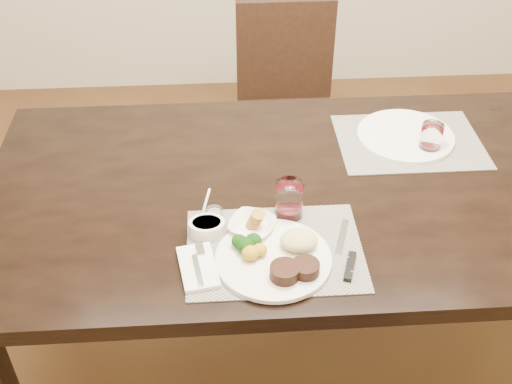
{
  "coord_description": "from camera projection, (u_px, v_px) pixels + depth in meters",
  "views": [
    {
      "loc": [
        -0.29,
        -1.48,
        1.92
      ],
      "look_at": [
        -0.2,
        -0.11,
        0.82
      ],
      "focal_mm": 45.0,
      "sensor_mm": 36.0,
      "label": 1
    }
  ],
  "objects": [
    {
      "name": "dining_table",
      "position": [
        320.0,
        206.0,
        1.95
      ],
      "size": [
        2.0,
        1.0,
        0.75
      ],
      "color": "black",
      "rests_on": "ground"
    },
    {
      "name": "dinner_plate",
      "position": [
        279.0,
        257.0,
        1.64
      ],
      "size": [
        0.3,
        0.3,
        0.05
      ],
      "rotation": [
        0.0,
        0.0,
        -0.04
      ],
      "color": "white",
      "rests_on": "placemat_near"
    },
    {
      "name": "placemat_far",
      "position": [
        409.0,
        141.0,
        2.08
      ],
      "size": [
        0.46,
        0.34,
        0.0
      ],
      "primitive_type": "cube",
      "color": "gray",
      "rests_on": "dining_table"
    },
    {
      "name": "cracker_bowl",
      "position": [
        252.0,
        225.0,
        1.73
      ],
      "size": [
        0.16,
        0.16,
        0.05
      ],
      "rotation": [
        0.0,
        0.0,
        -0.44
      ],
      "color": "white",
      "rests_on": "placemat_near"
    },
    {
      "name": "far_plate",
      "position": [
        405.0,
        136.0,
        2.09
      ],
      "size": [
        0.31,
        0.31,
        0.01
      ],
      "primitive_type": "cylinder",
      "color": "white",
      "rests_on": "placemat_far"
    },
    {
      "name": "chair_far",
      "position": [
        286.0,
        98.0,
        2.78
      ],
      "size": [
        0.42,
        0.42,
        0.9
      ],
      "color": "black",
      "rests_on": "ground"
    },
    {
      "name": "placemat_near",
      "position": [
        275.0,
        250.0,
        1.68
      ],
      "size": [
        0.46,
        0.34,
        0.0
      ],
      "primitive_type": "cube",
      "color": "gray",
      "rests_on": "dining_table"
    },
    {
      "name": "steak_knife",
      "position": [
        348.0,
        259.0,
        1.65
      ],
      "size": [
        0.06,
        0.24,
        0.01
      ],
      "rotation": [
        0.0,
        0.0,
        -0.32
      ],
      "color": "silver",
      "rests_on": "placemat_near"
    },
    {
      "name": "wine_glass_far",
      "position": [
        431.0,
        139.0,
        2.01
      ],
      "size": [
        0.07,
        0.07,
        0.09
      ],
      "rotation": [
        0.0,
        0.0,
        -0.23
      ],
      "color": "white",
      "rests_on": "placemat_far"
    },
    {
      "name": "salt_cellar",
      "position": [
        214.0,
        213.0,
        1.78
      ],
      "size": [
        0.05,
        0.05,
        0.02
      ],
      "rotation": [
        0.0,
        0.0,
        -0.01
      ],
      "color": "white",
      "rests_on": "dining_table"
    },
    {
      "name": "ground_plane",
      "position": [
        308.0,
        345.0,
        2.37
      ],
      "size": [
        4.5,
        4.5,
        0.0
      ],
      "primitive_type": "plane",
      "color": "#3F2114",
      "rests_on": "ground"
    },
    {
      "name": "napkin_fork",
      "position": [
        198.0,
        267.0,
        1.62
      ],
      "size": [
        0.12,
        0.17,
        0.02
      ],
      "rotation": [
        0.0,
        0.0,
        0.17
      ],
      "color": "white",
      "rests_on": "placemat_near"
    },
    {
      "name": "wine_glass_near",
      "position": [
        289.0,
        201.0,
        1.76
      ],
      "size": [
        0.08,
        0.08,
        0.11
      ],
      "rotation": [
        0.0,
        0.0,
        0.33
      ],
      "color": "white",
      "rests_on": "placemat_near"
    },
    {
      "name": "sauce_ramekin",
      "position": [
        207.0,
        226.0,
        1.72
      ],
      "size": [
        0.1,
        0.15,
        0.08
      ],
      "rotation": [
        0.0,
        0.0,
        -0.37
      ],
      "color": "white",
      "rests_on": "placemat_near"
    }
  ]
}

